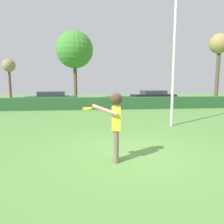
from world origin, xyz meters
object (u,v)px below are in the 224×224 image
bare_elm_tree (9,67)px  frisbee (87,108)px  person (116,119)px  oak_tree (219,46)px  birch_tree (75,50)px  lamppost (174,43)px  parked_car_green (52,98)px  parked_car_black (153,96)px

bare_elm_tree → frisbee: bearing=-66.5°
person → oak_tree: bearing=52.3°
oak_tree → frisbee: bearing=-128.7°
birch_tree → lamppost: bearing=-70.9°
lamppost → parked_car_green: (-7.06, 9.34, -3.08)m
parked_car_green → birch_tree: (1.64, 6.27, 4.97)m
parked_car_green → birch_tree: 8.17m
parked_car_black → frisbee: bearing=-112.4°
frisbee → birch_tree: bearing=94.4°
person → bare_elm_tree: bearing=115.4°
frisbee → person: bearing=17.3°
parked_car_black → oak_tree: (8.60, 3.35, 5.42)m
parked_car_green → birch_tree: bearing=75.3°
frisbee → parked_car_black: (6.25, 15.16, -0.73)m
frisbee → parked_car_black: frisbee is taller
parked_car_green → parked_car_black: same height
bare_elm_tree → lamppost: bearing=-51.8°
parked_car_green → frisbee: bearing=-77.0°
lamppost → oak_tree: oak_tree is taller
parked_car_green → bare_elm_tree: 9.87m
person → parked_car_black: size_ratio=0.41×
person → birch_tree: birch_tree is taller
parked_car_black → birch_tree: size_ratio=0.56×
lamppost → parked_car_black: lamppost is taller
parked_car_black → bare_elm_tree: 16.77m
lamppost → person: bearing=-126.7°
person → birch_tree: bearing=96.5°
frisbee → lamppost: size_ratio=0.03×
frisbee → lamppost: (3.87, 4.45, 2.36)m
parked_car_black → birch_tree: (-7.80, 4.90, 4.97)m
frisbee → bare_elm_tree: (-9.16, 21.02, 2.36)m
person → oak_tree: (14.14, 18.29, 5.00)m
oak_tree → bare_elm_tree: bearing=174.0°
parked_car_black → oak_tree: oak_tree is taller
parked_car_black → birch_tree: bearing=147.9°
person → parked_car_black: 15.94m
bare_elm_tree → birch_tree: 7.89m
frisbee → parked_car_green: size_ratio=0.05×
person → frisbee: size_ratio=7.79×
lamppost → parked_car_green: lamppost is taller
bare_elm_tree → birch_tree: (7.60, -0.96, 1.88)m
oak_tree → parked_car_green: bearing=-165.3°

